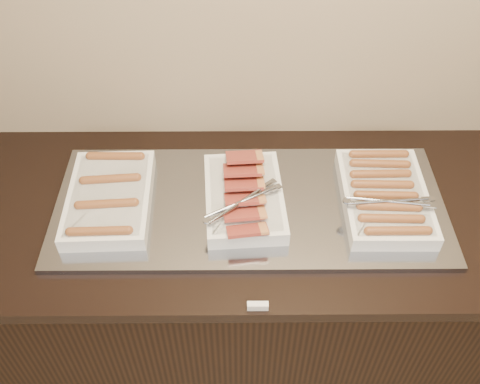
# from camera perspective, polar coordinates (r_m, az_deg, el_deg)

# --- Properties ---
(counter) EXTENTS (2.06, 0.76, 0.90)m
(counter) POSITION_cam_1_polar(r_m,az_deg,el_deg) (2.02, 0.56, -10.20)
(counter) COLOR black
(counter) RESTS_ON ground
(warming_tray) EXTENTS (1.20, 0.50, 0.02)m
(warming_tray) POSITION_cam_1_polar(r_m,az_deg,el_deg) (1.66, 1.06, -1.43)
(warming_tray) COLOR gray
(warming_tray) RESTS_ON counter
(dish_left) EXTENTS (0.26, 0.38, 0.07)m
(dish_left) POSITION_cam_1_polar(r_m,az_deg,el_deg) (1.67, -13.73, -0.59)
(dish_left) COLOR silver
(dish_left) RESTS_ON warming_tray
(dish_center) EXTENTS (0.26, 0.38, 0.09)m
(dish_center) POSITION_cam_1_polar(r_m,az_deg,el_deg) (1.62, 0.42, -0.54)
(dish_center) COLOR silver
(dish_center) RESTS_ON warming_tray
(dish_right) EXTENTS (0.27, 0.38, 0.08)m
(dish_right) POSITION_cam_1_polar(r_m,az_deg,el_deg) (1.68, 15.18, -0.43)
(dish_right) COLOR silver
(dish_right) RESTS_ON warming_tray
(label_holder) EXTENTS (0.06, 0.02, 0.02)m
(label_holder) POSITION_cam_1_polar(r_m,az_deg,el_deg) (1.44, 1.91, -12.06)
(label_holder) COLOR silver
(label_holder) RESTS_ON counter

